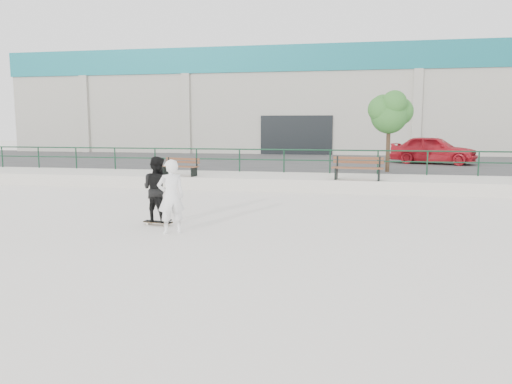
% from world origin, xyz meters
% --- Properties ---
extents(ground, '(120.00, 120.00, 0.00)m').
position_xyz_m(ground, '(0.00, 0.00, 0.00)').
color(ground, silver).
rests_on(ground, ground).
extents(ledge, '(30.00, 3.00, 0.50)m').
position_xyz_m(ledge, '(0.00, 9.50, 0.25)').
color(ledge, beige).
rests_on(ledge, ground).
extents(parking_strip, '(60.00, 14.00, 0.50)m').
position_xyz_m(parking_strip, '(0.00, 18.00, 0.25)').
color(parking_strip, '#343434').
rests_on(parking_strip, ground).
extents(railing, '(28.00, 0.06, 1.03)m').
position_xyz_m(railing, '(-0.00, 10.80, 1.24)').
color(railing, '#143824').
rests_on(railing, ledge).
extents(commercial_building, '(44.20, 16.33, 8.00)m').
position_xyz_m(commercial_building, '(-0.00, 31.99, 4.58)').
color(commercial_building, '#ABA69A').
rests_on(commercial_building, ground).
extents(bench_left, '(1.67, 0.79, 0.74)m').
position_xyz_m(bench_left, '(-2.99, 8.63, 0.87)').
color(bench_left, brown).
rests_on(bench_left, ledge).
extents(bench_right, '(1.96, 0.74, 0.88)m').
position_xyz_m(bench_right, '(4.16, 8.47, 0.94)').
color(bench_right, brown).
rests_on(bench_right, ledge).
extents(tree, '(2.00, 1.78, 3.55)m').
position_xyz_m(tree, '(5.50, 12.01, 3.16)').
color(tree, '#453322').
rests_on(tree, parking_strip).
extents(red_car, '(4.75, 3.12, 1.50)m').
position_xyz_m(red_car, '(8.15, 17.17, 1.25)').
color(red_car, red).
rests_on(red_car, parking_strip).
extents(skateboard, '(0.80, 0.32, 0.09)m').
position_xyz_m(skateboard, '(-0.96, 1.19, 0.07)').
color(skateboard, black).
rests_on(skateboard, ground).
extents(standing_skater, '(0.97, 0.84, 1.70)m').
position_xyz_m(standing_skater, '(-0.96, 1.19, 0.94)').
color(standing_skater, black).
rests_on(standing_skater, skateboard).
extents(seated_skater, '(0.78, 0.71, 1.78)m').
position_xyz_m(seated_skater, '(-0.24, 0.31, 0.89)').
color(seated_skater, white).
rests_on(seated_skater, ground).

